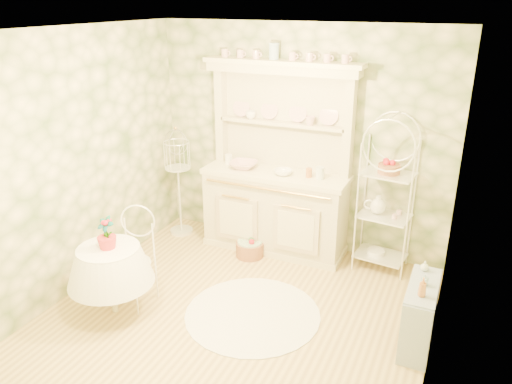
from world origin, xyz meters
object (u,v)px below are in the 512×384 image
at_px(bakers_rack, 387,190).
at_px(round_table, 112,278).
at_px(side_shelf, 420,316).
at_px(floor_basket, 250,247).
at_px(kitchen_dresser, 276,161).
at_px(birdcage_stand, 179,181).
at_px(cafe_chair, 131,260).

relative_size(bakers_rack, round_table, 2.51).
relative_size(side_shelf, round_table, 0.90).
distance_m(bakers_rack, floor_basket, 1.76).
distance_m(kitchen_dresser, round_table, 2.27).
xyz_separation_m(round_table, floor_basket, (0.76, 1.60, -0.27)).
height_order(kitchen_dresser, round_table, kitchen_dresser).
xyz_separation_m(kitchen_dresser, round_table, (-0.95, -1.92, -0.76)).
bearing_deg(birdcage_stand, cafe_chair, -74.88).
distance_m(kitchen_dresser, floor_basket, 1.10).
xyz_separation_m(bakers_rack, floor_basket, (-1.49, -0.38, -0.85)).
bearing_deg(floor_basket, side_shelf, -23.06).
relative_size(side_shelf, cafe_chair, 0.70).
xyz_separation_m(side_shelf, birdcage_stand, (-3.19, 1.11, 0.44)).
bearing_deg(round_table, birdcage_stand, 101.10).
relative_size(side_shelf, floor_basket, 1.96).
bearing_deg(side_shelf, floor_basket, 151.86).
distance_m(side_shelf, cafe_chair, 2.80).
bearing_deg(birdcage_stand, side_shelf, -19.14).
relative_size(kitchen_dresser, floor_basket, 6.51).
relative_size(bakers_rack, birdcage_stand, 1.31).
xyz_separation_m(side_shelf, round_table, (-2.83, -0.71, 0.09)).
height_order(kitchen_dresser, cafe_chair, kitchen_dresser).
bearing_deg(bakers_rack, birdcage_stand, -169.27).
distance_m(bakers_rack, birdcage_stand, 2.62).
bearing_deg(cafe_chair, bakers_rack, 18.75).
bearing_deg(floor_basket, birdcage_stand, 168.68).
height_order(bakers_rack, birdcage_stand, bakers_rack).
relative_size(bakers_rack, side_shelf, 2.80).
distance_m(side_shelf, birdcage_stand, 3.40).
height_order(cafe_chair, floor_basket, cafe_chair).
height_order(bakers_rack, side_shelf, bakers_rack).
bearing_deg(birdcage_stand, floor_basket, -11.32).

